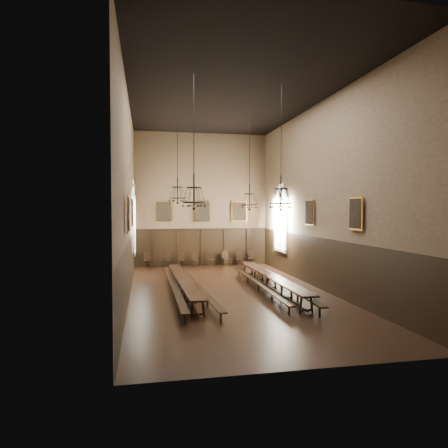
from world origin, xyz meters
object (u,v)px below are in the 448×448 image
object	(u,v)px
chair_6	(240,261)
chandelier_back_right	(250,199)
bench_right_inner	(258,286)
chair_1	(166,263)
chandelier_front_right	(281,196)
chandelier_back_left	(178,192)
chair_5	(226,261)
bench_left_inner	(197,289)
table_right	(271,282)
chair_2	(182,263)
bench_right_outer	(281,283)
chair_7	(251,261)
table_left	(184,286)
bench_left_outer	(174,288)
chandelier_front_left	(194,194)
chair_4	(211,262)
chair_3	(195,263)
chair_0	(148,263)

from	to	relation	value
chair_6	chandelier_back_right	xyz separation A→B (m)	(-0.85, -5.85, 4.15)
bench_right_inner	chair_1	world-z (taller)	chair_1
chandelier_front_right	bench_right_inner	bearing A→B (deg)	98.83
chandelier_back_left	chair_5	bearing A→B (deg)	56.95
bench_left_inner	table_right	bearing A→B (deg)	5.75
chair_2	chandelier_back_right	size ratio (longest dim) A/B	0.18
table_right	bench_right_outer	bearing A→B (deg)	-2.08
chair_6	chair_7	xyz separation A→B (m)	(0.83, -0.05, 0.03)
chair_7	chandelier_front_right	bearing A→B (deg)	-101.50
table_left	chandelier_front_right	bearing A→B (deg)	-31.24
bench_left_outer	chandelier_front_left	distance (m)	5.06
chair_4	chandelier_back_left	distance (m)	7.76
table_right	chair_2	distance (m)	9.14
bench_left_inner	chandelier_back_left	size ratio (longest dim) A/B	2.06
chair_3	chandelier_front_right	bearing A→B (deg)	-85.02
chandelier_front_left	chair_5	bearing A→B (deg)	72.51
chair_3	chandelier_front_left	distance (m)	12.12
chair_2	chair_7	distance (m)	4.81
chair_4	chair_7	size ratio (longest dim) A/B	0.94
chair_6	chair_4	bearing A→B (deg)	-178.56
chandelier_back_right	chandelier_front_right	size ratio (longest dim) A/B	1.00
chair_2	chair_0	bearing A→B (deg)	178.92
table_left	chair_1	world-z (taller)	chair_1
chair_6	chair_0	bearing A→B (deg)	-179.87
chair_2	chair_4	xyz separation A→B (m)	(1.96, -0.09, 0.00)
bench_right_inner	chandelier_back_left	world-z (taller)	chandelier_back_left
table_left	bench_right_outer	distance (m)	4.68
chandelier_back_left	chair_2	bearing A→B (deg)	83.01
bench_right_inner	chandelier_back_right	bearing A→B (deg)	84.03
chair_5	chandelier_front_left	bearing A→B (deg)	-121.84
bench_right_outer	chair_1	xyz separation A→B (m)	(-5.07, 8.34, -0.00)
chandelier_front_right	table_left	bearing A→B (deg)	148.76
table_right	bench_right_inner	xyz separation A→B (m)	(-0.65, -0.16, -0.11)
chandelier_front_right	chair_2	bearing A→B (deg)	106.46
bench_right_inner	chandelier_front_left	xyz separation A→B (m)	(-3.37, -2.74, 4.19)
chair_7	chandelier_back_right	distance (m)	7.31
chair_3	chandelier_back_right	world-z (taller)	chandelier_back_right
chair_2	chair_3	distance (m)	0.93
chair_3	chair_5	xyz separation A→B (m)	(2.08, -0.06, 0.04)
table_right	chair_4	xyz separation A→B (m)	(-1.54, 8.36, -0.10)
chair_1	chandelier_back_right	xyz separation A→B (m)	(4.19, -5.75, 4.11)
chair_4	bench_left_inner	bearing A→B (deg)	-95.25
chair_0	chandelier_front_right	size ratio (longest dim) A/B	0.20
table_left	chair_6	world-z (taller)	chair_6
chair_4	chair_7	bearing A→B (deg)	8.13
chair_0	chandelier_back_left	bearing A→B (deg)	-85.93
chandelier_back_left	chandelier_front_left	world-z (taller)	same
chair_4	chandelier_back_right	bearing A→B (deg)	-70.67
table_right	bench_left_inner	distance (m)	3.60
bench_left_outer	chandelier_front_left	size ratio (longest dim) A/B	2.07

